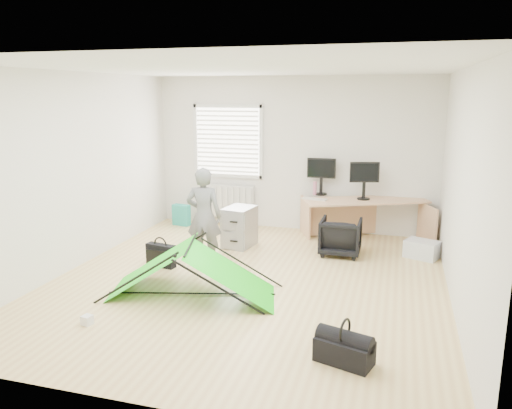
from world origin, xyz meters
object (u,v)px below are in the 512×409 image
(filing_cabinet, at_px, (240,227))
(kite, at_px, (191,270))
(thermos, at_px, (315,188))
(desk, at_px, (364,220))
(monitor_left, at_px, (321,181))
(office_chair, at_px, (341,237))
(monitor_right, at_px, (364,186))
(storage_crate, at_px, (422,249))
(person, at_px, (204,216))
(duffel_bag, at_px, (344,351))
(laptop_bag, at_px, (161,255))

(filing_cabinet, xyz_separation_m, kite, (0.05, -2.05, -0.00))
(thermos, bearing_deg, filing_cabinet, -134.00)
(desk, bearing_deg, monitor_left, 141.04)
(filing_cabinet, bearing_deg, kite, -79.30)
(filing_cabinet, height_order, office_chair, filing_cabinet)
(desk, relative_size, monitor_left, 4.16)
(monitor_left, height_order, office_chair, monitor_left)
(monitor_right, bearing_deg, thermos, 153.92)
(desk, height_order, storage_crate, desk)
(office_chair, bearing_deg, person, 26.49)
(monitor_left, distance_m, kite, 3.40)
(desk, distance_m, kite, 3.49)
(monitor_left, height_order, duffel_bag, monitor_left)
(thermos, height_order, duffel_bag, thermos)
(office_chair, distance_m, laptop_bag, 2.69)
(desk, xyz_separation_m, monitor_left, (-0.77, 0.20, 0.58))
(thermos, bearing_deg, monitor_left, 28.07)
(thermos, xyz_separation_m, storage_crate, (1.78, -0.86, -0.68))
(monitor_left, xyz_separation_m, storage_crate, (1.68, -0.92, -0.79))
(filing_cabinet, xyz_separation_m, person, (-0.23, -0.91, 0.38))
(kite, xyz_separation_m, storage_crate, (2.75, 2.25, -0.19))
(monitor_right, bearing_deg, filing_cabinet, -169.99)
(desk, xyz_separation_m, person, (-2.12, -1.83, 0.35))
(desk, distance_m, office_chair, 0.95)
(filing_cabinet, distance_m, person, 1.02)
(filing_cabinet, distance_m, kite, 2.05)
(kite, bearing_deg, office_chair, 38.48)
(filing_cabinet, bearing_deg, person, -95.04)
(kite, bearing_deg, desk, 43.68)
(person, relative_size, storage_crate, 3.00)
(storage_crate, height_order, duffel_bag, storage_crate)
(person, height_order, laptop_bag, person)
(storage_crate, bearing_deg, desk, 141.65)
(kite, height_order, duffel_bag, kite)
(thermos, relative_size, storage_crate, 0.50)
(storage_crate, distance_m, duffel_bag, 3.41)
(monitor_left, distance_m, duffel_bag, 4.41)
(filing_cabinet, distance_m, monitor_left, 1.69)
(kite, bearing_deg, filing_cabinet, 76.87)
(desk, height_order, laptop_bag, desk)
(filing_cabinet, bearing_deg, laptop_bag, -112.70)
(office_chair, height_order, laptop_bag, office_chair)
(desk, distance_m, thermos, 0.99)
(laptop_bag, xyz_separation_m, duffel_bag, (2.79, -1.89, -0.05))
(desk, bearing_deg, person, -163.77)
(office_chair, height_order, kite, kite)
(filing_cabinet, distance_m, monitor_right, 2.16)
(monitor_right, xyz_separation_m, storage_crate, (0.94, -0.72, -0.79))
(monitor_right, distance_m, person, 2.79)
(person, bearing_deg, laptop_bag, 23.89)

